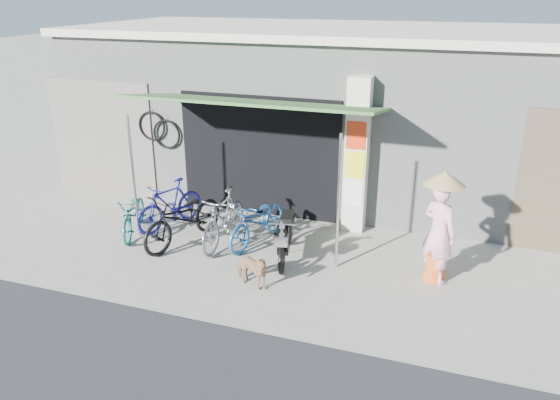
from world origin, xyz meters
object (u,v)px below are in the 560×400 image
(bike_teal, at_px, (134,214))
(bike_blue, at_px, (170,205))
(bike_black, at_px, (184,218))
(bike_navy, at_px, (258,221))
(bike_silver, at_px, (224,219))
(moped, at_px, (285,236))
(street_dog, at_px, (251,270))
(nun, at_px, (439,229))

(bike_teal, distance_m, bike_blue, 0.71)
(bike_black, bearing_deg, bike_blue, 153.77)
(bike_blue, distance_m, bike_navy, 1.92)
(bike_silver, bearing_deg, bike_black, -164.68)
(bike_navy, bearing_deg, bike_teal, -158.00)
(bike_silver, bearing_deg, bike_navy, 24.97)
(bike_silver, xyz_separation_m, moped, (1.24, -0.11, -0.11))
(bike_navy, height_order, street_dog, bike_navy)
(bike_blue, relative_size, bike_navy, 0.93)
(bike_blue, height_order, nun, nun)
(bike_blue, distance_m, bike_silver, 1.38)
(bike_silver, xyz_separation_m, nun, (3.80, -0.09, 0.40))
(nun, bearing_deg, bike_navy, 31.35)
(bike_silver, relative_size, moped, 1.09)
(bike_navy, distance_m, street_dog, 1.62)
(bike_blue, relative_size, bike_black, 0.82)
(bike_navy, bearing_deg, bike_black, -147.89)
(bike_black, relative_size, bike_navy, 1.13)
(bike_silver, distance_m, nun, 3.82)
(street_dog, bearing_deg, bike_silver, 59.03)
(bike_black, height_order, nun, nun)
(street_dog, distance_m, moped, 1.19)
(bike_navy, height_order, moped, bike_navy)
(bike_silver, bearing_deg, street_dog, -49.67)
(moped, bearing_deg, bike_navy, 138.23)
(street_dog, bearing_deg, nun, -46.86)
(bike_silver, distance_m, bike_navy, 0.64)
(bike_black, distance_m, bike_navy, 1.37)
(bike_black, height_order, bike_silver, bike_silver)
(nun, bearing_deg, bike_silver, 36.18)
(moped, bearing_deg, bike_blue, 156.96)
(bike_silver, distance_m, moped, 1.25)
(bike_teal, relative_size, nun, 0.84)
(bike_blue, relative_size, moped, 1.02)
(bike_navy, xyz_separation_m, street_dog, (0.47, -1.54, -0.15))
(bike_silver, xyz_separation_m, bike_navy, (0.58, 0.26, -0.06))
(bike_teal, height_order, bike_silver, bike_silver)
(bike_blue, relative_size, bike_silver, 0.93)
(moped, bearing_deg, nun, -11.84)
(moped, relative_size, nun, 0.84)
(bike_silver, height_order, street_dog, bike_silver)
(bike_blue, bearing_deg, moped, 10.31)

